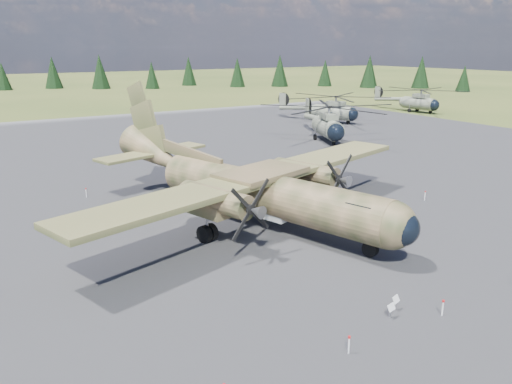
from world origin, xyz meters
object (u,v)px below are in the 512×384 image
helicopter_near (328,116)px  helicopter_far (419,96)px  transport_plane (250,183)px  helicopter_mid (333,104)px

helicopter_near → helicopter_far: 39.57m
transport_plane → helicopter_far: transport_plane is taller
helicopter_near → helicopter_mid: 18.07m
helicopter_mid → transport_plane: bearing=-156.8°
helicopter_near → helicopter_far: helicopter_near is taller
transport_plane → helicopter_near: (26.23, 23.14, 0.52)m
helicopter_mid → helicopter_far: helicopter_mid is taller
transport_plane → helicopter_far: bearing=15.2°
transport_plane → helicopter_near: transport_plane is taller
helicopter_mid → helicopter_far: (24.13, 2.42, -0.05)m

